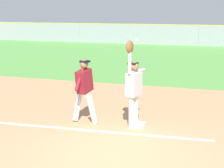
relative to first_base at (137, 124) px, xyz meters
name	(u,v)px	position (x,y,z in m)	size (l,w,h in m)	color
ground_plane	(114,155)	(-0.01, -1.99, -0.04)	(71.21, 71.21, 0.00)	tan
outfield_grass	(188,59)	(-0.01, 13.04, -0.04)	(41.71, 16.16, 0.01)	#549342
first_base	(137,124)	(0.00, 0.00, 0.00)	(0.38, 0.38, 0.08)	white
fielder	(133,85)	(-0.08, -0.13, 1.08)	(0.37, 0.89, 2.28)	silver
runner	(84,87)	(-1.43, -0.14, 0.96)	(0.75, 0.84, 1.72)	white
baseball	(137,40)	(-0.08, 0.14, 2.21)	(0.07, 0.07, 0.07)	white
outfield_fence	(199,36)	(-0.01, 21.11, 0.81)	(41.79, 0.08, 1.71)	#93999E
parked_car_green	(108,33)	(-8.65, 23.69, 0.63)	(4.54, 2.40, 1.25)	#1E6B33
parked_car_white	(160,35)	(-3.55, 23.13, 0.63)	(4.57, 2.47, 1.25)	white
parked_car_red	(215,36)	(1.21, 23.20, 0.63)	(4.49, 2.29, 1.25)	#B21E1E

